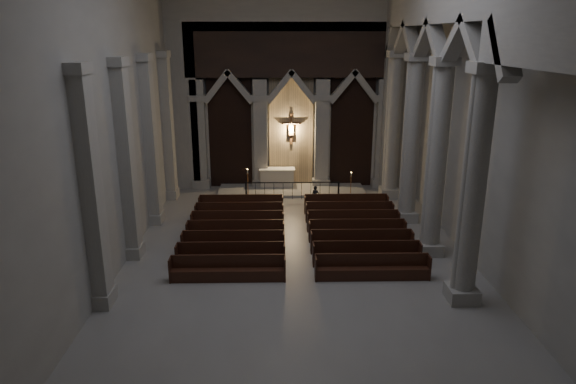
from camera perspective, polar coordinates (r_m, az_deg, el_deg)
The scene contains 11 objects.
room at distance 18.30m, azimuth 1.42°, elevation 13.32°, with size 24.00×24.10×12.00m.
sanctuary_wall at distance 29.87m, azimuth 0.37°, elevation 12.85°, with size 14.00×0.77×12.00m.
right_arcade at distance 20.60m, azimuth 17.17°, elevation 13.64°, with size 1.00×24.00×12.00m.
left_pilasters at distance 23.05m, azimuth -16.12°, elevation 4.14°, with size 0.60×13.00×8.03m.
sanctuary_step at distance 30.14m, azimuth 0.40°, elevation 0.22°, with size 8.50×2.60×0.15m, color #A6A39B.
altar at distance 30.57m, azimuth -1.22°, elevation 1.66°, with size 2.13×0.85×1.08m.
altar_rail at distance 28.49m, azimuth 0.49°, elevation 0.50°, with size 5.24×0.09×1.03m.
candle_stand_left at distance 29.12m, azimuth -4.47°, elevation 0.32°, with size 0.28×0.28×1.63m.
candle_stand_right at distance 29.44m, azimuth 6.98°, elevation 0.29°, with size 0.23×0.23×1.39m.
pews at distance 22.87m, azimuth 0.94°, elevation -4.72°, with size 9.71×8.02×0.96m.
worshipper at distance 27.34m, azimuth 3.04°, elevation -0.50°, with size 0.41×0.27×1.13m, color black.
Camera 1 is at (-0.84, -18.25, 8.77)m, focal length 32.00 mm.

